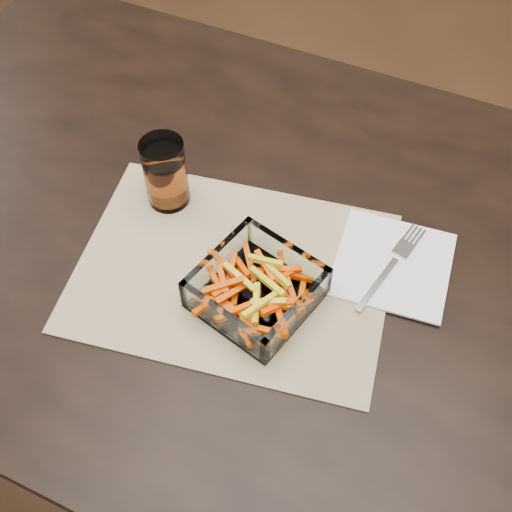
# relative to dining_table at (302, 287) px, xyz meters

# --- Properties ---
(dining_table) EXTENTS (1.60, 0.90, 0.75)m
(dining_table) POSITION_rel_dining_table_xyz_m (0.00, 0.00, 0.00)
(dining_table) COLOR black
(dining_table) RESTS_ON ground
(placemat) EXTENTS (0.50, 0.40, 0.00)m
(placemat) POSITION_rel_dining_table_xyz_m (-0.08, -0.07, 0.09)
(placemat) COLOR tan
(placemat) RESTS_ON dining_table
(glass_bowl) EXTENTS (0.18, 0.18, 0.06)m
(glass_bowl) POSITION_rel_dining_table_xyz_m (-0.03, -0.10, 0.11)
(glass_bowl) COLOR white
(glass_bowl) RESTS_ON placemat
(tumbler) EXTENTS (0.07, 0.07, 0.12)m
(tumbler) POSITION_rel_dining_table_xyz_m (-0.24, 0.01, 0.14)
(tumbler) COLOR white
(tumbler) RESTS_ON placemat
(napkin) EXTENTS (0.18, 0.18, 0.00)m
(napkin) POSITION_rel_dining_table_xyz_m (0.12, 0.03, 0.09)
(napkin) COLOR white
(napkin) RESTS_ON placemat
(fork) EXTENTS (0.05, 0.18, 0.00)m
(fork) POSITION_rel_dining_table_xyz_m (0.12, 0.03, 0.10)
(fork) COLOR silver
(fork) RESTS_ON napkin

